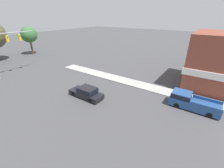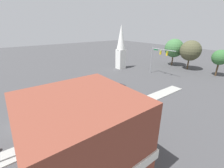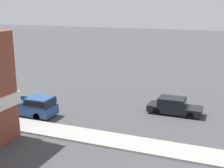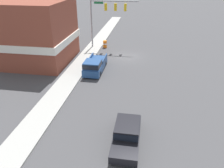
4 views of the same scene
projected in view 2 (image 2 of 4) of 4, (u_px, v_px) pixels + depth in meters
name	position (u px, v px, depth m)	size (l,w,h in m)	color
ground_plane	(25.00, 123.00, 21.67)	(200.00, 200.00, 0.00)	#424244
sidewalk_curb	(34.00, 147.00, 17.39)	(2.40, 60.00, 0.14)	#9E9E99
far_signal_assembly	(158.00, 55.00, 41.52)	(7.40, 0.49, 7.78)	gray
car_lead	(114.00, 87.00, 32.66)	(1.84, 4.79, 1.50)	black
pickup_truck_parked	(73.00, 114.00, 22.26)	(1.99, 5.42, 1.79)	black
corner_brick_building	(82.00, 139.00, 13.23)	(9.44, 9.51, 7.91)	brown
church_steeple	(121.00, 46.00, 47.31)	(2.67, 2.67, 13.74)	white
backdrop_tree_left_far	(174.00, 48.00, 51.64)	(6.24, 6.24, 9.17)	#4C3823
backdrop_tree_left_mid	(190.00, 51.00, 46.64)	(6.25, 6.25, 9.14)	#4C3823
backdrop_tree_center	(220.00, 57.00, 40.46)	(4.09, 4.09, 7.30)	#4C3823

